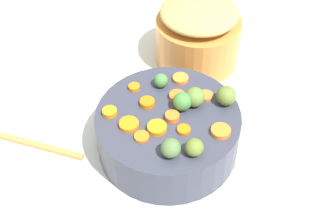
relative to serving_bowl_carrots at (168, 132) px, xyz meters
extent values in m
cube|color=silver|center=(-0.02, 0.03, -0.06)|extent=(2.40, 2.40, 0.02)
cylinder|color=#363849|center=(0.00, 0.00, 0.00)|extent=(0.30, 0.30, 0.10)
cylinder|color=orange|center=(-0.14, 0.27, 0.01)|extent=(0.21, 0.21, 0.12)
ellipsoid|color=tan|center=(-0.14, 0.27, 0.09)|extent=(0.19, 0.19, 0.05)
cylinder|color=orange|center=(-0.05, -0.01, 0.06)|extent=(0.04, 0.04, 0.01)
cylinder|color=orange|center=(0.11, 0.04, 0.05)|extent=(0.05, 0.05, 0.01)
cylinder|color=orange|center=(0.05, -0.01, 0.05)|extent=(0.03, 0.03, 0.01)
cylinder|color=orange|center=(0.00, -0.08, 0.05)|extent=(0.04, 0.04, 0.01)
cylinder|color=orange|center=(-0.05, 0.10, 0.05)|extent=(0.04, 0.04, 0.01)
cylinder|color=orange|center=(-0.04, -0.07, 0.05)|extent=(0.06, 0.06, 0.01)
cylinder|color=orange|center=(-0.09, -0.08, 0.05)|extent=(0.04, 0.04, 0.01)
cylinder|color=orange|center=(0.01, 0.00, 0.06)|extent=(0.04, 0.04, 0.01)
cylinder|color=orange|center=(-0.11, 0.01, 0.05)|extent=(0.03, 0.03, 0.01)
cylinder|color=orange|center=(0.02, 0.09, 0.05)|extent=(0.04, 0.04, 0.01)
cylinder|color=orange|center=(0.01, -0.04, 0.05)|extent=(0.05, 0.05, 0.01)
cylinder|color=orange|center=(-0.02, 0.05, 0.05)|extent=(0.04, 0.04, 0.01)
sphere|color=#4F6E3D|center=(0.07, -0.07, 0.07)|extent=(0.04, 0.04, 0.04)
sphere|color=olive|center=(0.10, -0.04, 0.07)|extent=(0.04, 0.04, 0.04)
sphere|color=#457C3E|center=(-0.07, 0.05, 0.06)|extent=(0.03, 0.03, 0.03)
sphere|color=olive|center=(0.06, 0.11, 0.07)|extent=(0.04, 0.04, 0.04)
sphere|color=#427E3B|center=(0.01, 0.03, 0.07)|extent=(0.04, 0.04, 0.04)
sphere|color=olive|center=(0.02, 0.06, 0.07)|extent=(0.04, 0.04, 0.04)
cube|color=#AA8142|center=(-0.22, -0.19, -0.05)|extent=(0.22, 0.11, 0.01)
camera|label=1|loc=(0.43, -0.47, 0.73)|focal=49.58mm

